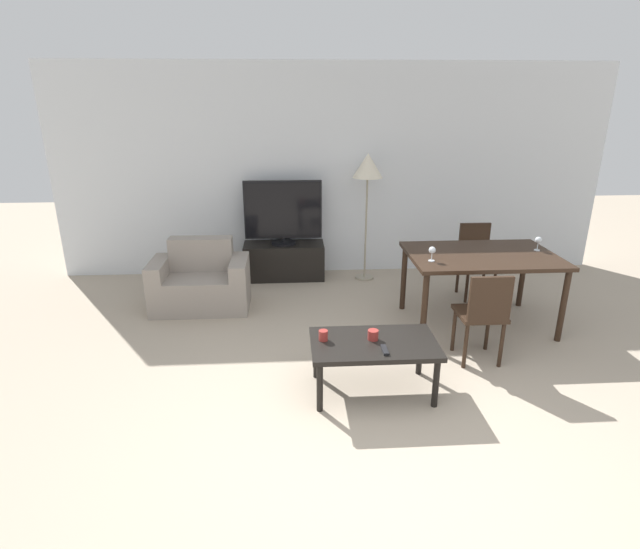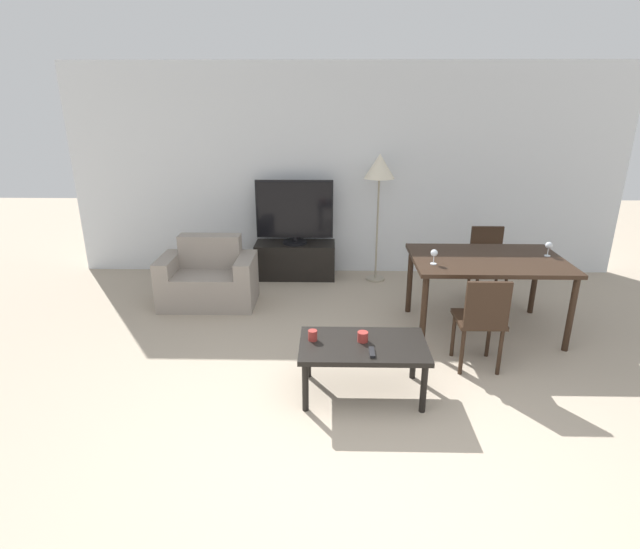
# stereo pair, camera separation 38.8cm
# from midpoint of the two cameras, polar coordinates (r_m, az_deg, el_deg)

# --- Properties ---
(ground_plane) EXTENTS (18.00, 18.00, 0.00)m
(ground_plane) POSITION_cam_midpoint_polar(r_m,az_deg,el_deg) (3.48, 8.10, -21.69)
(ground_plane) COLOR tan
(wall_back) EXTENTS (7.19, 0.06, 2.70)m
(wall_back) POSITION_cam_midpoint_polar(r_m,az_deg,el_deg) (6.64, 4.77, 11.57)
(wall_back) COLOR silver
(wall_back) RESTS_ON ground_plane
(armchair) EXTENTS (1.07, 0.63, 0.77)m
(armchair) POSITION_cam_midpoint_polar(r_m,az_deg,el_deg) (5.84, -10.75, -0.63)
(armchair) COLOR gray
(armchair) RESTS_ON ground_plane
(tv_stand) EXTENTS (1.04, 0.43, 0.47)m
(tv_stand) POSITION_cam_midpoint_polar(r_m,az_deg,el_deg) (6.61, -1.16, 1.64)
(tv_stand) COLOR black
(tv_stand) RESTS_ON ground_plane
(tv) EXTENTS (0.99, 0.32, 0.82)m
(tv) POSITION_cam_midpoint_polar(r_m,az_deg,el_deg) (6.43, -1.20, 7.13)
(tv) COLOR black
(tv) RESTS_ON tv_stand
(coffee_table) EXTENTS (1.01, 0.60, 0.45)m
(coffee_table) POSITION_cam_midpoint_polar(r_m,az_deg,el_deg) (4.01, 7.75, -8.55)
(coffee_table) COLOR black
(coffee_table) RESTS_ON ground_plane
(dining_table) EXTENTS (1.48, 1.00, 0.78)m
(dining_table) POSITION_cam_midpoint_polar(r_m,az_deg,el_deg) (5.28, 20.58, 0.93)
(dining_table) COLOR black
(dining_table) RESTS_ON ground_plane
(dining_chair_near) EXTENTS (0.40, 0.40, 0.87)m
(dining_chair_near) POSITION_cam_midpoint_polar(r_m,az_deg,el_deg) (4.56, 20.33, -4.71)
(dining_chair_near) COLOR black
(dining_chair_near) RESTS_ON ground_plane
(dining_chair_far) EXTENTS (0.40, 0.40, 0.87)m
(dining_chair_far) POSITION_cam_midpoint_polar(r_m,az_deg,el_deg) (6.14, 20.31, 1.54)
(dining_chair_far) COLOR black
(dining_chair_far) RESTS_ON ground_plane
(floor_lamp) EXTENTS (0.38, 0.38, 1.63)m
(floor_lamp) POSITION_cam_midpoint_polar(r_m,az_deg,el_deg) (6.29, 8.61, 11.63)
(floor_lamp) COLOR gray
(floor_lamp) RESTS_ON ground_plane
(remote_primary) EXTENTS (0.04, 0.15, 0.02)m
(remote_primary) POSITION_cam_midpoint_polar(r_m,az_deg,el_deg) (3.85, 8.86, -8.83)
(remote_primary) COLOR black
(remote_primary) RESTS_ON coffee_table
(cup_white_near) EXTENTS (0.09, 0.09, 0.08)m
(cup_white_near) POSITION_cam_midpoint_polar(r_m,az_deg,el_deg) (4.01, 7.70, -7.11)
(cup_white_near) COLOR maroon
(cup_white_near) RESTS_ON coffee_table
(cup_colored_far) EXTENTS (0.07, 0.07, 0.08)m
(cup_colored_far) POSITION_cam_midpoint_polar(r_m,az_deg,el_deg) (3.99, 1.96, -7.02)
(cup_colored_far) COLOR maroon
(cup_colored_far) RESTS_ON coffee_table
(wine_glass_left) EXTENTS (0.07, 0.07, 0.15)m
(wine_glass_left) POSITION_cam_midpoint_polar(r_m,az_deg,el_deg) (4.87, 15.15, 2.25)
(wine_glass_left) COLOR silver
(wine_glass_left) RESTS_ON dining_table
(wine_glass_center) EXTENTS (0.07, 0.07, 0.15)m
(wine_glass_center) POSITION_cam_midpoint_polar(r_m,az_deg,el_deg) (5.53, 26.54, 2.88)
(wine_glass_center) COLOR silver
(wine_glass_center) RESTS_ON dining_table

